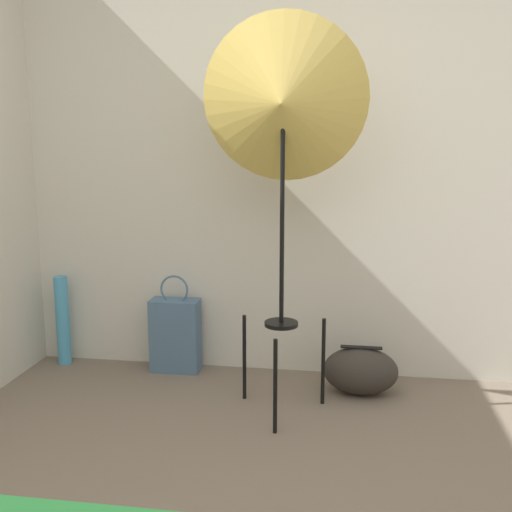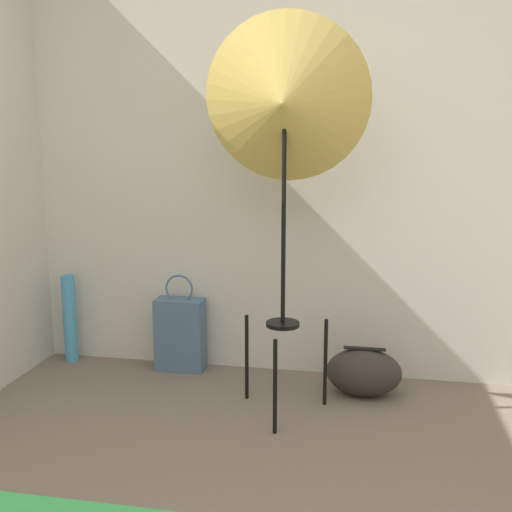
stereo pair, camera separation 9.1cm
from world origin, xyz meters
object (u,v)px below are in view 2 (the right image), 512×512
at_px(photo_umbrella, 285,104).
at_px(duffel_bag, 364,372).
at_px(paper_roll, 70,319).
at_px(tote_bag, 180,334).

xyz_separation_m(photo_umbrella, duffel_bag, (0.40, 0.28, -1.39)).
height_order(photo_umbrella, paper_roll, photo_umbrella).
distance_m(photo_umbrella, paper_roll, 1.92).
bearing_deg(tote_bag, paper_roll, 179.29).
distance_m(tote_bag, duffel_bag, 1.10).
relative_size(tote_bag, duffel_bag, 1.45).
xyz_separation_m(photo_umbrella, tote_bag, (-0.68, 0.46, -1.29)).
bearing_deg(paper_roll, duffel_bag, -5.95).
bearing_deg(photo_umbrella, tote_bag, 146.14).
bearing_deg(photo_umbrella, paper_roll, 161.54).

